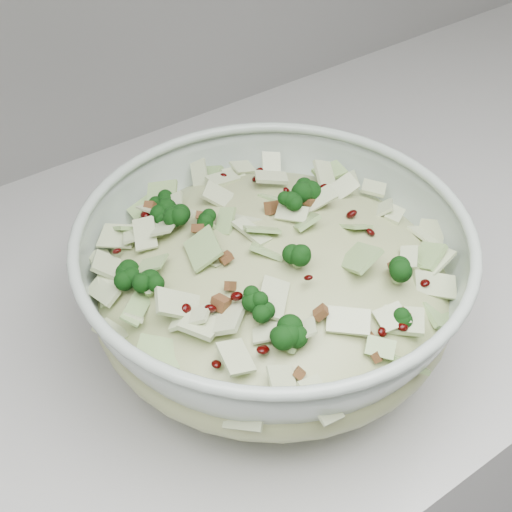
% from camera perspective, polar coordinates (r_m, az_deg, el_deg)
% --- Properties ---
extents(counter, '(3.60, 0.60, 0.90)m').
position_cam_1_polar(counter, '(1.36, 19.40, -5.01)').
color(counter, '#A5A4A0').
rests_on(counter, floor).
extents(mixing_bowl, '(0.39, 0.39, 0.13)m').
position_cam_1_polar(mixing_bowl, '(0.61, 1.34, -2.36)').
color(mixing_bowl, '#ABBCAF').
rests_on(mixing_bowl, counter).
extents(salad, '(0.31, 0.31, 0.13)m').
position_cam_1_polar(salad, '(0.59, 1.38, -0.90)').
color(salad, tan).
rests_on(salad, mixing_bowl).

